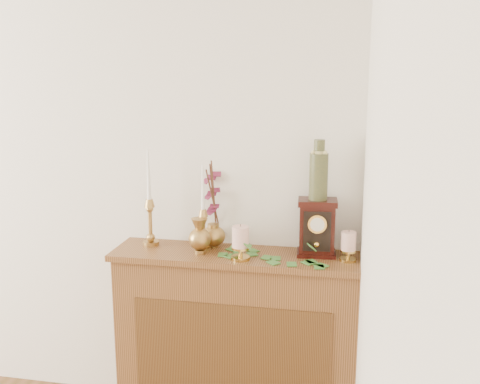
% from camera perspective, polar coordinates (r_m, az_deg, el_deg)
% --- Properties ---
extents(console_shelf, '(1.24, 0.34, 0.93)m').
position_cam_1_polar(console_shelf, '(2.97, -0.35, -15.26)').
color(console_shelf, brown).
rests_on(console_shelf, ground).
extents(candlestick_left, '(0.08, 0.08, 0.50)m').
position_cam_1_polar(candlestick_left, '(2.89, -9.14, -2.27)').
color(candlestick_left, '#B18146').
rests_on(candlestick_left, console_shelf).
extents(candlestick_center, '(0.07, 0.07, 0.44)m').
position_cam_1_polar(candlestick_center, '(2.78, -3.75, -3.17)').
color(candlestick_center, '#B18146').
rests_on(candlestick_center, console_shelf).
extents(bud_vase, '(0.11, 0.11, 0.18)m').
position_cam_1_polar(bud_vase, '(2.76, -4.12, -4.52)').
color(bud_vase, '#B18146').
rests_on(bud_vase, console_shelf).
extents(ginger_jar, '(0.18, 0.20, 0.45)m').
position_cam_1_polar(ginger_jar, '(2.86, -2.79, -1.48)').
color(ginger_jar, '#B18146').
rests_on(ginger_jar, console_shelf).
extents(pillar_candle_left, '(0.09, 0.09, 0.17)m').
position_cam_1_polar(pillar_candle_left, '(2.66, 0.05, -5.02)').
color(pillar_candle_left, gold).
rests_on(pillar_candle_left, console_shelf).
extents(pillar_candle_right, '(0.08, 0.08, 0.15)m').
position_cam_1_polar(pillar_candle_right, '(2.70, 10.96, -5.29)').
color(pillar_candle_right, gold).
rests_on(pillar_candle_right, console_shelf).
extents(ivy_garland, '(0.52, 0.22, 0.09)m').
position_cam_1_polar(ivy_garland, '(2.71, 3.12, -6.42)').
color(ivy_garland, '#3B762D').
rests_on(ivy_garland, console_shelf).
extents(mantel_clock, '(0.19, 0.14, 0.28)m').
position_cam_1_polar(mantel_clock, '(2.74, 7.82, -3.65)').
color(mantel_clock, black).
rests_on(mantel_clock, console_shelf).
extents(ceramic_vase, '(0.09, 0.09, 0.29)m').
position_cam_1_polar(ceramic_vase, '(2.68, 7.99, 1.93)').
color(ceramic_vase, '#183123').
rests_on(ceramic_vase, mantel_clock).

